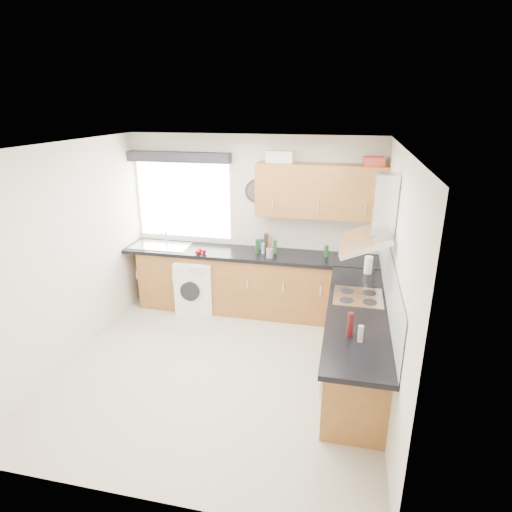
% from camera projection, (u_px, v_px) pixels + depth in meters
% --- Properties ---
extents(ground_plane, '(3.60, 3.60, 0.00)m').
position_uv_depth(ground_plane, '(219.00, 368.00, 4.95)').
color(ground_plane, beige).
extents(ceiling, '(3.60, 3.60, 0.02)m').
position_uv_depth(ceiling, '(212.00, 146.00, 4.11)').
color(ceiling, white).
rests_on(ceiling, wall_back).
extents(wall_back, '(3.60, 0.02, 2.50)m').
position_uv_depth(wall_back, '(253.00, 223.00, 6.19)').
color(wall_back, silver).
rests_on(wall_back, ground_plane).
extents(wall_front, '(3.60, 0.02, 2.50)m').
position_uv_depth(wall_front, '(135.00, 362.00, 2.88)').
color(wall_front, silver).
rests_on(wall_front, ground_plane).
extents(wall_left, '(0.02, 3.60, 2.50)m').
position_uv_depth(wall_left, '(66.00, 255.00, 4.89)').
color(wall_left, silver).
rests_on(wall_left, ground_plane).
extents(wall_right, '(0.02, 3.60, 2.50)m').
position_uv_depth(wall_right, '(392.00, 282.00, 4.17)').
color(wall_right, silver).
rests_on(wall_right, ground_plane).
extents(window, '(1.40, 0.02, 1.10)m').
position_uv_depth(window, '(184.00, 200.00, 6.29)').
color(window, white).
rests_on(window, wall_back).
extents(window_blind, '(1.50, 0.18, 0.14)m').
position_uv_depth(window_blind, '(179.00, 157.00, 5.99)').
color(window_blind, '#27262C').
rests_on(window_blind, wall_back).
extents(splashback, '(0.01, 3.00, 0.54)m').
position_uv_depth(splashback, '(388.00, 277.00, 4.47)').
color(splashback, white).
rests_on(splashback, wall_right).
extents(base_cab_back, '(3.00, 0.58, 0.86)m').
position_uv_depth(base_cab_back, '(242.00, 283.00, 6.22)').
color(base_cab_back, brown).
rests_on(base_cab_back, ground_plane).
extents(base_cab_corner, '(0.60, 0.60, 0.86)m').
position_uv_depth(base_cab_corner, '(355.00, 293.00, 5.88)').
color(base_cab_corner, brown).
rests_on(base_cab_corner, ground_plane).
extents(base_cab_right, '(0.58, 2.10, 0.86)m').
position_uv_depth(base_cab_right, '(355.00, 344.00, 4.64)').
color(base_cab_right, brown).
rests_on(base_cab_right, ground_plane).
extents(worktop_back, '(3.60, 0.62, 0.05)m').
position_uv_depth(worktop_back, '(249.00, 254.00, 6.03)').
color(worktop_back, black).
rests_on(worktop_back, base_cab_back).
extents(worktop_right, '(0.62, 2.42, 0.05)m').
position_uv_depth(worktop_right, '(358.00, 312.00, 4.35)').
color(worktop_right, black).
rests_on(worktop_right, base_cab_right).
extents(sink, '(0.84, 0.46, 0.10)m').
position_uv_depth(sink, '(161.00, 243.00, 6.28)').
color(sink, silver).
rests_on(sink, worktop_back).
extents(oven, '(0.56, 0.58, 0.85)m').
position_uv_depth(oven, '(354.00, 337.00, 4.78)').
color(oven, black).
rests_on(oven, ground_plane).
extents(hob_plate, '(0.52, 0.52, 0.01)m').
position_uv_depth(hob_plate, '(358.00, 297.00, 4.61)').
color(hob_plate, silver).
rests_on(hob_plate, worktop_right).
extents(extractor_hood, '(0.52, 0.78, 0.66)m').
position_uv_depth(extractor_hood, '(375.00, 221.00, 4.31)').
color(extractor_hood, silver).
rests_on(extractor_hood, wall_right).
extents(upper_cabinets, '(1.70, 0.35, 0.70)m').
position_uv_depth(upper_cabinets, '(320.00, 191.00, 5.65)').
color(upper_cabinets, brown).
rests_on(upper_cabinets, wall_back).
extents(washing_machine, '(0.60, 0.58, 0.78)m').
position_uv_depth(washing_machine, '(196.00, 284.00, 6.26)').
color(washing_machine, white).
rests_on(washing_machine, ground_plane).
extents(wall_clock, '(0.33, 0.04, 0.33)m').
position_uv_depth(wall_clock, '(256.00, 191.00, 6.00)').
color(wall_clock, '#27262C').
rests_on(wall_clock, wall_back).
extents(casserole, '(0.38, 0.29, 0.15)m').
position_uv_depth(casserole, '(281.00, 156.00, 5.70)').
color(casserole, white).
rests_on(casserole, upper_cabinets).
extents(storage_box, '(0.27, 0.23, 0.11)m').
position_uv_depth(storage_box, '(374.00, 161.00, 5.34)').
color(storage_box, '#C93F2D').
rests_on(storage_box, upper_cabinets).
extents(utensil_pot, '(0.11, 0.11, 0.13)m').
position_uv_depth(utensil_pot, '(270.00, 253.00, 5.80)').
color(utensil_pot, gray).
rests_on(utensil_pot, worktop_back).
extents(kitchen_roll, '(0.12, 0.12, 0.22)m').
position_uv_depth(kitchen_roll, '(368.00, 265.00, 5.25)').
color(kitchen_roll, white).
rests_on(kitchen_roll, worktop_right).
extents(tomato_cluster, '(0.15, 0.15, 0.06)m').
position_uv_depth(tomato_cluster, '(200.00, 251.00, 5.96)').
color(tomato_cluster, '#AA0302').
rests_on(tomato_cluster, worktop_back).
extents(jar_0, '(0.05, 0.05, 0.15)m').
position_uv_depth(jar_0, '(261.00, 244.00, 6.12)').
color(jar_0, navy).
rests_on(jar_0, worktop_back).
extents(jar_1, '(0.06, 0.06, 0.16)m').
position_uv_depth(jar_1, '(326.00, 251.00, 5.83)').
color(jar_1, '#1B4C1D').
rests_on(jar_1, worktop_back).
extents(jar_2, '(0.06, 0.06, 0.20)m').
position_uv_depth(jar_2, '(257.00, 246.00, 5.97)').
color(jar_2, '#153C18').
rests_on(jar_2, worktop_back).
extents(jar_3, '(0.05, 0.05, 0.19)m').
position_uv_depth(jar_3, '(275.00, 247.00, 5.95)').
color(jar_3, '#29571F').
rests_on(jar_3, worktop_back).
extents(jar_4, '(0.07, 0.07, 0.24)m').
position_uv_depth(jar_4, '(266.00, 242.00, 6.07)').
color(jar_4, black).
rests_on(jar_4, worktop_back).
extents(jar_5, '(0.05, 0.05, 0.15)m').
position_uv_depth(jar_5, '(263.00, 248.00, 5.95)').
color(jar_5, '#A99B90').
rests_on(jar_5, worktop_back).
extents(bottle_0, '(0.05, 0.05, 0.23)m').
position_uv_depth(bottle_0, '(350.00, 324.00, 3.82)').
color(bottle_0, '#4E1110').
rests_on(bottle_0, worktop_right).
extents(bottle_1, '(0.05, 0.05, 0.15)m').
position_uv_depth(bottle_1, '(361.00, 334.00, 3.74)').
color(bottle_1, '#B3A899').
rests_on(bottle_1, worktop_right).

